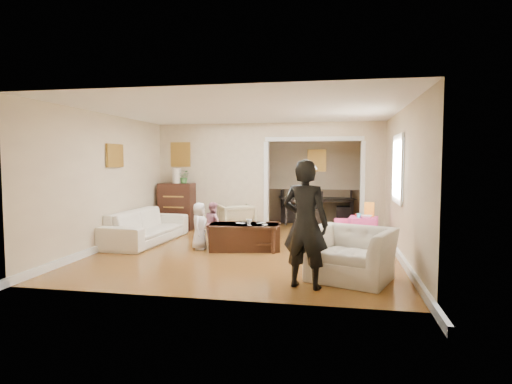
% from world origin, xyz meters
% --- Properties ---
extents(floor, '(7.00, 7.00, 0.00)m').
position_xyz_m(floor, '(0.00, 0.00, 0.00)').
color(floor, olive).
rests_on(floor, ground).
extents(partition_left, '(2.75, 0.18, 2.60)m').
position_xyz_m(partition_left, '(-1.38, 1.80, 1.30)').
color(partition_left, beige).
rests_on(partition_left, ground).
extents(partition_right, '(0.55, 0.18, 2.60)m').
position_xyz_m(partition_right, '(2.48, 1.80, 1.30)').
color(partition_right, beige).
rests_on(partition_right, ground).
extents(partition_header, '(2.22, 0.18, 0.35)m').
position_xyz_m(partition_header, '(1.10, 1.80, 2.42)').
color(partition_header, beige).
rests_on(partition_header, partition_right).
extents(window_pane, '(0.03, 0.95, 1.10)m').
position_xyz_m(window_pane, '(2.73, -0.40, 1.55)').
color(window_pane, white).
rests_on(window_pane, ground).
extents(framed_art_partition, '(0.45, 0.03, 0.55)m').
position_xyz_m(framed_art_partition, '(-2.20, 1.70, 1.85)').
color(framed_art_partition, brown).
rests_on(framed_art_partition, partition_left).
extents(framed_art_sofa_wall, '(0.03, 0.55, 0.40)m').
position_xyz_m(framed_art_sofa_wall, '(-2.71, -0.60, 1.80)').
color(framed_art_sofa_wall, brown).
extents(framed_art_alcove, '(0.45, 0.03, 0.55)m').
position_xyz_m(framed_art_alcove, '(1.10, 3.44, 1.70)').
color(framed_art_alcove, brown).
extents(sofa, '(1.03, 2.33, 0.67)m').
position_xyz_m(sofa, '(-2.24, -0.22, 0.33)').
color(sofa, white).
rests_on(sofa, ground).
extents(armchair_back, '(1.02, 1.03, 0.69)m').
position_xyz_m(armchair_back, '(-0.63, 1.08, 0.35)').
color(armchair_back, '#C6B989').
rests_on(armchair_back, ground).
extents(armchair_front, '(1.41, 1.32, 0.74)m').
position_xyz_m(armchair_front, '(1.85, -2.28, 0.37)').
color(armchair_front, white).
rests_on(armchair_front, ground).
extents(dresser, '(0.83, 0.47, 1.14)m').
position_xyz_m(dresser, '(-2.23, 1.48, 0.57)').
color(dresser, '#34190F').
rests_on(dresser, ground).
extents(table_lamp, '(0.22, 0.22, 0.36)m').
position_xyz_m(table_lamp, '(-2.23, 1.48, 1.32)').
color(table_lamp, beige).
rests_on(table_lamp, dresser).
extents(potted_plant, '(0.28, 0.25, 0.32)m').
position_xyz_m(potted_plant, '(-2.03, 1.48, 1.30)').
color(potted_plant, '#356B2F').
rests_on(potted_plant, dresser).
extents(coffee_table, '(1.42, 0.92, 0.49)m').
position_xyz_m(coffee_table, '(-0.08, -0.56, 0.25)').
color(coffee_table, '#361A11').
rests_on(coffee_table, ground).
extents(coffee_cup, '(0.13, 0.13, 0.10)m').
position_xyz_m(coffee_cup, '(0.02, -0.61, 0.54)').
color(coffee_cup, silver).
rests_on(coffee_cup, coffee_table).
extents(play_table, '(0.63, 0.63, 0.54)m').
position_xyz_m(play_table, '(2.19, 0.50, 0.27)').
color(play_table, '#D83889').
rests_on(play_table, ground).
extents(cereal_box, '(0.21, 0.10, 0.30)m').
position_xyz_m(cereal_box, '(2.31, 0.60, 0.69)').
color(cereal_box, yellow).
rests_on(cereal_box, play_table).
extents(cyan_cup, '(0.08, 0.08, 0.08)m').
position_xyz_m(cyan_cup, '(2.09, 0.45, 0.58)').
color(cyan_cup, '#2ABBD2').
rests_on(cyan_cup, play_table).
extents(toy_block, '(0.09, 0.08, 0.05)m').
position_xyz_m(toy_block, '(2.07, 0.62, 0.56)').
color(toy_block, red).
rests_on(toy_block, play_table).
extents(play_bowl, '(0.25, 0.25, 0.06)m').
position_xyz_m(play_bowl, '(2.24, 0.38, 0.57)').
color(play_bowl, white).
rests_on(play_bowl, play_table).
extents(dining_table, '(2.16, 1.52, 0.69)m').
position_xyz_m(dining_table, '(1.11, 3.25, 0.34)').
color(dining_table, black).
rests_on(dining_table, ground).
extents(adult_person, '(0.71, 0.55, 1.72)m').
position_xyz_m(adult_person, '(1.23, -2.80, 0.86)').
color(adult_person, black).
rests_on(adult_person, ground).
extents(child_kneel_a, '(0.30, 0.45, 0.90)m').
position_xyz_m(child_kneel_a, '(-0.93, -0.71, 0.45)').
color(child_kneel_a, white).
rests_on(child_kneel_a, ground).
extents(child_kneel_b, '(0.51, 0.53, 0.87)m').
position_xyz_m(child_kneel_b, '(-0.78, -0.26, 0.44)').
color(child_kneel_b, '#CB7F91').
rests_on(child_kneel_b, ground).
extents(child_toddler, '(0.46, 0.51, 0.83)m').
position_xyz_m(child_toddler, '(0.97, 0.19, 0.42)').
color(child_toddler, black).
rests_on(child_toddler, ground).
extents(craft_papers, '(0.66, 0.46, 0.00)m').
position_xyz_m(craft_papers, '(0.07, -0.50, 0.49)').
color(craft_papers, white).
rests_on(craft_papers, coffee_table).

